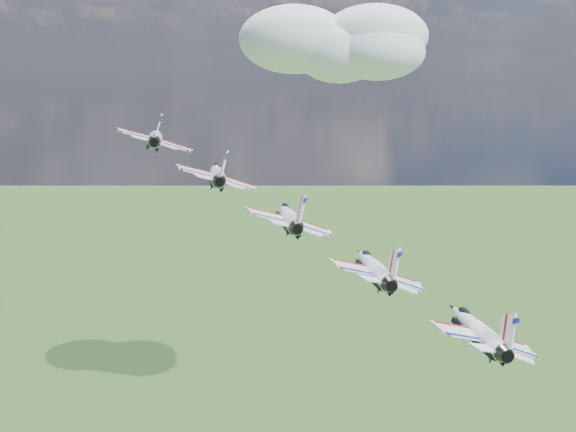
# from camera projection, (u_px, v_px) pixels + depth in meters

# --- Properties ---
(cloud_far) EXTENTS (62.45, 49.07, 24.53)m
(cloud_far) POSITION_uv_depth(u_px,v_px,m) (328.00, 40.00, 273.81)
(cloud_far) COLOR white
(jet_0) EXTENTS (13.51, 16.21, 6.86)m
(jet_0) POSITION_uv_depth(u_px,v_px,m) (156.00, 137.00, 95.95)
(jet_0) COLOR white
(jet_1) EXTENTS (13.51, 16.21, 6.86)m
(jet_1) POSITION_uv_depth(u_px,v_px,m) (217.00, 173.00, 88.87)
(jet_1) COLOR silver
(jet_2) EXTENTS (13.51, 16.21, 6.86)m
(jet_2) POSITION_uv_depth(u_px,v_px,m) (288.00, 216.00, 81.78)
(jet_2) COLOR white
(jet_3) EXTENTS (13.51, 16.21, 6.86)m
(jet_3) POSITION_uv_depth(u_px,v_px,m) (373.00, 267.00, 74.70)
(jet_3) COLOR white
(jet_4) EXTENTS (13.51, 16.21, 6.86)m
(jet_4) POSITION_uv_depth(u_px,v_px,m) (476.00, 328.00, 67.62)
(jet_4) COLOR white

